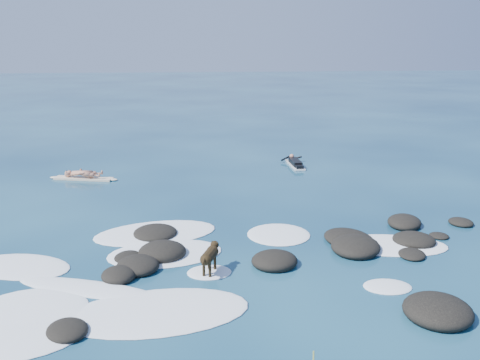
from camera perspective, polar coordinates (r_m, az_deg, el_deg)
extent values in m
plane|color=#0A2642|center=(14.67, 0.87, -7.42)|extent=(160.00, 160.00, 0.00)
ellipsoid|color=black|center=(14.93, 17.87, -7.56)|extent=(0.95, 1.04, 0.20)
ellipsoid|color=black|center=(15.49, 11.55, -6.16)|extent=(1.70, 1.95, 0.34)
ellipsoid|color=black|center=(17.91, 22.50, -4.20)|extent=(0.84, 0.90, 0.25)
ellipsoid|color=black|center=(15.81, -9.02, -5.58)|extent=(1.29, 1.33, 0.36)
ellipsoid|color=black|center=(14.88, 12.22, -6.95)|extent=(1.82, 1.95, 0.47)
ellipsoid|color=black|center=(11.29, -17.94, -15.01)|extent=(1.10, 1.17, 0.29)
ellipsoid|color=black|center=(13.68, -10.83, -8.95)|extent=(1.28, 1.37, 0.40)
ellipsoid|color=black|center=(16.56, 20.46, -5.61)|extent=(0.59, 0.60, 0.15)
ellipsoid|color=black|center=(12.04, 20.34, -12.94)|extent=(1.91, 1.95, 0.52)
ellipsoid|color=black|center=(13.27, -12.81, -9.87)|extent=(0.99, 1.04, 0.37)
ellipsoid|color=black|center=(17.20, 17.12, -4.33)|extent=(1.45, 1.59, 0.41)
ellipsoid|color=black|center=(15.82, 18.07, -6.12)|extent=(1.56, 1.53, 0.39)
ellipsoid|color=black|center=(13.71, 3.69, -8.60)|extent=(1.59, 1.56, 0.45)
ellipsoid|color=black|center=(14.39, -11.90, -8.03)|extent=(0.83, 0.96, 0.17)
ellipsoid|color=black|center=(14.33, -8.29, -7.60)|extent=(1.45, 1.44, 0.50)
ellipsoid|color=white|center=(12.32, -21.82, -13.06)|extent=(2.85, 2.65, 0.12)
ellipsoid|color=white|center=(14.53, -7.98, -7.75)|extent=(3.30, 2.36, 0.12)
ellipsoid|color=white|center=(15.50, 15.63, -6.71)|extent=(3.46, 2.19, 0.12)
ellipsoid|color=white|center=(15.75, 4.15, -5.81)|extent=(1.92, 1.94, 0.12)
ellipsoid|color=white|center=(14.68, -22.36, -8.54)|extent=(3.05, 2.41, 0.12)
ellipsoid|color=white|center=(12.97, -15.93, -11.09)|extent=(3.65, 2.10, 0.12)
ellipsoid|color=white|center=(11.67, -8.78, -13.72)|extent=(4.11, 2.49, 0.12)
ellipsoid|color=white|center=(11.53, -22.80, -15.19)|extent=(2.80, 2.08, 0.12)
ellipsoid|color=white|center=(16.04, -8.97, -5.59)|extent=(3.97, 2.79, 0.12)
ellipsoid|color=white|center=(13.04, 15.46, -10.92)|extent=(1.20, 0.94, 0.12)
ellipsoid|color=white|center=(13.31, -3.29, -9.82)|extent=(1.10, 0.90, 0.12)
cube|color=beige|center=(22.67, -16.35, 0.16)|extent=(2.45, 1.06, 0.08)
ellipsoid|color=beige|center=(22.21, -13.52, 0.05)|extent=(0.53, 0.38, 0.09)
ellipsoid|color=beige|center=(23.18, -19.05, 0.26)|extent=(0.53, 0.38, 0.09)
imported|color=tan|center=(22.48, -16.50, 2.18)|extent=(0.50, 0.64, 1.56)
cube|color=silver|center=(24.20, 5.91, 1.60)|extent=(0.51, 2.03, 0.07)
ellipsoid|color=silver|center=(25.16, 5.38, 2.13)|extent=(0.25, 0.45, 0.08)
cube|color=black|center=(24.17, 5.92, 1.92)|extent=(0.40, 1.25, 0.20)
sphere|color=#AC705B|center=(24.82, 5.55, 2.54)|extent=(0.22, 0.22, 0.21)
cylinder|color=black|center=(24.92, 4.89, 2.32)|extent=(0.50, 0.29, 0.23)
cylinder|color=black|center=(25.04, 6.04, 2.35)|extent=(0.50, 0.26, 0.23)
cube|color=black|center=(23.52, 6.31, 1.46)|extent=(0.33, 0.51, 0.13)
cylinder|color=black|center=(13.02, -3.30, -8.04)|extent=(0.47, 0.65, 0.28)
sphere|color=black|center=(13.25, -2.95, -7.61)|extent=(0.38, 0.38, 0.30)
sphere|color=black|center=(12.79, -3.66, -8.49)|extent=(0.35, 0.35, 0.27)
sphere|color=black|center=(13.37, -2.73, -6.94)|extent=(0.27, 0.27, 0.21)
cone|color=black|center=(13.48, -2.57, -6.81)|extent=(0.15, 0.16, 0.11)
cone|color=black|center=(13.34, -2.98, -6.59)|extent=(0.12, 0.10, 0.10)
cone|color=black|center=(13.31, -2.52, -6.63)|extent=(0.12, 0.10, 0.10)
cylinder|color=black|center=(13.34, -3.33, -8.90)|extent=(0.09, 0.09, 0.39)
cylinder|color=black|center=(13.30, -2.69, -8.97)|extent=(0.09, 0.09, 0.39)
cylinder|color=black|center=(12.99, -3.88, -9.59)|extent=(0.09, 0.09, 0.39)
cylinder|color=black|center=(12.94, -3.23, -9.67)|extent=(0.09, 0.09, 0.39)
cylinder|color=black|center=(12.65, -3.85, -8.50)|extent=(0.15, 0.28, 0.17)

